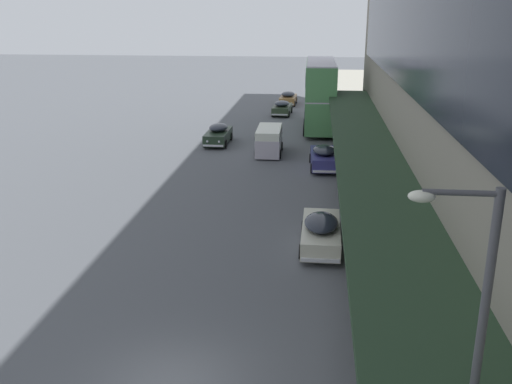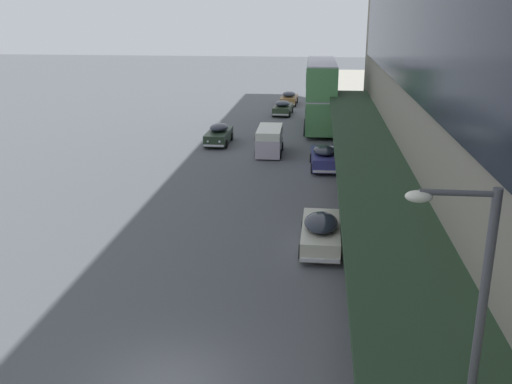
# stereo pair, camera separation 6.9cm
# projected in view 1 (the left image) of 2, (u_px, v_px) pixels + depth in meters

# --- Properties ---
(transit_bus_kerbside_front) EXTENTS (2.84, 10.70, 5.96)m
(transit_bus_kerbside_front) POSITION_uv_depth(u_px,v_px,m) (320.00, 93.00, 50.27)
(transit_bus_kerbside_front) COLOR #509554
(transit_bus_kerbside_front) RESTS_ON ground
(sedan_oncoming_front) EXTENTS (2.00, 4.34, 1.45)m
(sedan_oncoming_front) POSITION_uv_depth(u_px,v_px,m) (282.00, 108.00, 57.81)
(sedan_oncoming_front) COLOR #2B3A26
(sedan_oncoming_front) RESTS_ON ground
(sedan_oncoming_rear) EXTENTS (1.81, 4.62, 1.57)m
(sedan_oncoming_rear) POSITION_uv_depth(u_px,v_px,m) (218.00, 134.00, 45.25)
(sedan_oncoming_rear) COLOR #203122
(sedan_oncoming_rear) RESTS_ON ground
(sedan_far_back) EXTENTS (1.93, 4.42, 1.48)m
(sedan_far_back) POSITION_uv_depth(u_px,v_px,m) (288.00, 98.00, 64.03)
(sedan_far_back) COLOR olive
(sedan_far_back) RESTS_ON ground
(sedan_trailing_mid) EXTENTS (1.86, 4.84, 1.50)m
(sedan_trailing_mid) POSITION_uv_depth(u_px,v_px,m) (321.00, 231.00, 25.48)
(sedan_trailing_mid) COLOR beige
(sedan_trailing_mid) RESTS_ON ground
(sedan_second_near) EXTENTS (1.96, 4.80, 1.51)m
(sedan_second_near) POSITION_uv_depth(u_px,v_px,m) (323.00, 92.00, 68.92)
(sedan_second_near) COLOR #273515
(sedan_second_near) RESTS_ON ground
(sedan_lead_near) EXTENTS (2.03, 4.68, 1.55)m
(sedan_lead_near) POSITION_uv_depth(u_px,v_px,m) (324.00, 157.00, 38.26)
(sedan_lead_near) COLOR navy
(sedan_lead_near) RESTS_ON ground
(vw_van) EXTENTS (1.96, 4.58, 1.96)m
(vw_van) POSITION_uv_depth(u_px,v_px,m) (269.00, 139.00, 42.07)
(vw_van) COLOR #BCB4C0
(vw_van) RESTS_ON ground
(pedestrian_at_kerb) EXTENTS (0.43, 0.53, 1.86)m
(pedestrian_at_kerb) POSITION_uv_depth(u_px,v_px,m) (392.00, 230.00, 24.46)
(pedestrian_at_kerb) COLOR #302318
(pedestrian_at_kerb) RESTS_ON sidewalk_kerb
(street_lamp) EXTENTS (1.50, 0.28, 7.39)m
(street_lamp) POSITION_uv_depth(u_px,v_px,m) (468.00, 359.00, 9.86)
(street_lamp) COLOR #4C4C51
(street_lamp) RESTS_ON sidewalk_kerb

